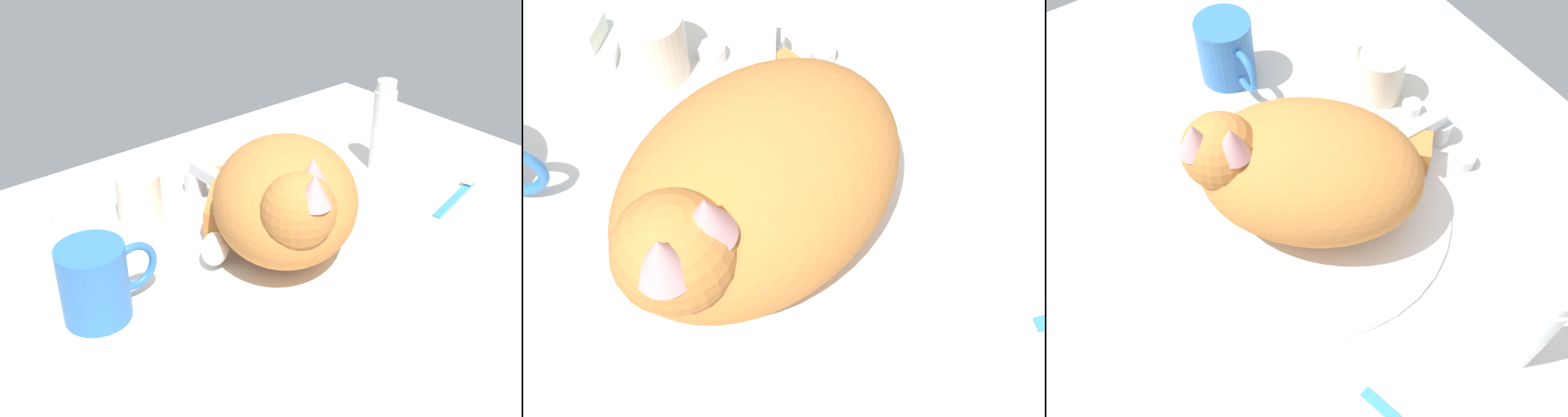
{
  "view_description": "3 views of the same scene",
  "coord_description": "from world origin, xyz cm",
  "views": [
    {
      "loc": [
        -51.49,
        -56.88,
        51.18
      ],
      "look_at": [
        -2.54,
        1.95,
        6.42
      ],
      "focal_mm": 46.06,
      "sensor_mm": 36.0,
      "label": 1
    },
    {
      "loc": [
        2.37,
        -34.74,
        58.49
      ],
      "look_at": [
        1.99,
        -1.79,
        7.29
      ],
      "focal_mm": 53.32,
      "sensor_mm": 36.0,
      "label": 2
    },
    {
      "loc": [
        35.12,
        -23.93,
        65.92
      ],
      "look_at": [
        2.17,
        -1.92,
        4.33
      ],
      "focal_mm": 42.12,
      "sensor_mm": 36.0,
      "label": 3
    }
  ],
  "objects": [
    {
      "name": "ground_plane",
      "position": [
        0.0,
        0.0,
        -1.5
      ],
      "size": [
        110.0,
        82.5,
        3.0
      ],
      "primitive_type": "cube",
      "color": "silver"
    },
    {
      "name": "sink_basin",
      "position": [
        0.0,
        0.0,
        0.49
      ],
      "size": [
        35.86,
        35.86,
        0.98
      ],
      "primitive_type": "cylinder",
      "color": "white",
      "rests_on": "ground_plane"
    },
    {
      "name": "faucet",
      "position": [
        0.0,
        19.57,
        2.44
      ],
      "size": [
        13.99,
        10.75,
        5.52
      ],
      "color": "silver",
      "rests_on": "ground_plane"
    },
    {
      "name": "cat",
      "position": [
        -0.75,
        -0.62,
        8.36
      ],
      "size": [
        31.96,
        34.2,
        16.85
      ],
      "color": "#D17F3D",
      "rests_on": "sink_basin"
    },
    {
      "name": "coffee_mug",
      "position": [
        -26.2,
        3.22,
        4.84
      ],
      "size": [
        12.44,
        8.02,
        9.68
      ],
      "color": "#3372C6",
      "rests_on": "ground_plane"
    },
    {
      "name": "rinse_cup",
      "position": [
        -11.0,
        19.43,
        3.68
      ],
      "size": [
        6.49,
        6.49,
        7.37
      ],
      "color": "silver",
      "rests_on": "ground_plane"
    },
    {
      "name": "soap_dish",
      "position": [
        -19.87,
        22.69,
        0.6
      ],
      "size": [
        9.0,
        6.4,
        1.2
      ],
      "primitive_type": "cube",
      "color": "white",
      "rests_on": "ground_plane"
    },
    {
      "name": "soap_bar",
      "position": [
        -19.87,
        22.69,
        2.47
      ],
      "size": [
        6.89,
        5.37,
        2.54
      ],
      "primitive_type": "cube",
      "rotation": [
        0.0,
        0.0,
        -0.24
      ],
      "color": "silver",
      "rests_on": "soap_dish"
    },
    {
      "name": "toothpaste_bottle",
      "position": [
        28.57,
        8.08,
        7.25
      ],
      "size": [
        3.73,
        3.73,
        15.48
      ],
      "color": "white",
      "rests_on": "ground_plane"
    },
    {
      "name": "toothbrush",
      "position": [
        30.17,
        -6.56,
        0.53
      ],
      "size": [
        13.47,
        4.43,
        1.6
      ],
      "color": "#388CD8",
      "rests_on": "ground_plane"
    }
  ]
}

